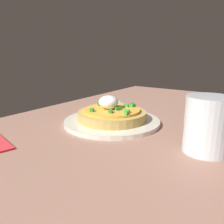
# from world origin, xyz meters

# --- Properties ---
(dining_table) EXTENTS (1.12, 0.68, 0.02)m
(dining_table) POSITION_xyz_m (0.00, 0.00, 0.01)
(dining_table) COLOR #9C705E
(dining_table) RESTS_ON ground
(plate) EXTENTS (0.25, 0.25, 0.01)m
(plate) POSITION_xyz_m (0.08, -0.05, 0.03)
(plate) COLOR silver
(plate) RESTS_ON dining_table
(pizza) EXTENTS (0.18, 0.18, 0.06)m
(pizza) POSITION_xyz_m (0.08, -0.05, 0.05)
(pizza) COLOR tan
(pizza) RESTS_ON plate
(cup_near) EXTENTS (0.08, 0.08, 0.10)m
(cup_near) POSITION_xyz_m (0.12, 0.19, 0.07)
(cup_near) COLOR silver
(cup_near) RESTS_ON dining_table
(fork) EXTENTS (0.08, 0.09, 0.00)m
(fork) POSITION_xyz_m (-0.13, -0.16, 0.02)
(fork) COLOR #B7B7BC
(fork) RESTS_ON dining_table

